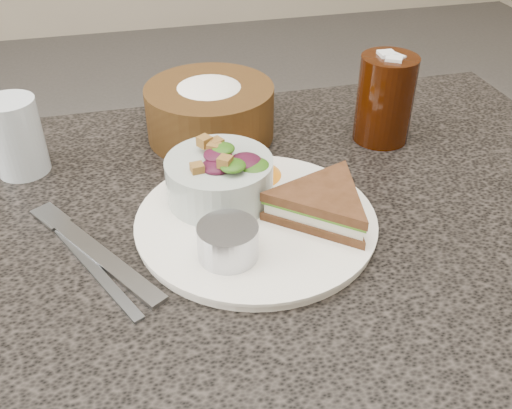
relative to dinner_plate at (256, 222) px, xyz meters
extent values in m
cylinder|color=white|center=(0.00, 0.00, 0.00)|extent=(0.27, 0.27, 0.01)
cylinder|color=#AEB1BA|center=(-0.04, -0.06, 0.02)|extent=(0.07, 0.07, 0.04)
cone|color=orange|center=(0.02, 0.09, 0.02)|extent=(0.09, 0.09, 0.03)
cube|color=gray|center=(-0.17, -0.01, 0.00)|extent=(0.12, 0.18, 0.01)
cube|color=gray|center=(-0.18, -0.04, 0.00)|extent=(0.09, 0.16, 0.00)
cylinder|color=silver|center=(-0.26, 0.19, 0.04)|extent=(0.08, 0.08, 0.10)
camera|label=1|loc=(-0.12, -0.50, 0.39)|focal=40.00mm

